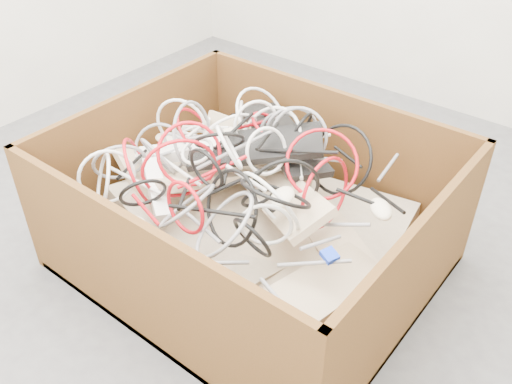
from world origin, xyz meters
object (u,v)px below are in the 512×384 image
Objects in this scene: power_strip_right at (157,189)px; power_strip_left at (181,151)px; cardboard_box at (249,231)px; vga_plug at (330,255)px.

power_strip_left is at bearing 144.18° from power_strip_right.
power_strip_right is at bearing -138.56° from cardboard_box.
power_strip_right is at bearing -96.93° from power_strip_left.
vga_plug is (0.70, -0.12, -0.01)m from power_strip_left.
vga_plug is at bearing -36.61° from power_strip_left.
cardboard_box is 0.37m from power_strip_left.
power_strip_right is 6.08× the size of vga_plug.
power_strip_right reaches higher than vga_plug.
cardboard_box is 3.59× the size of power_strip_left.
power_strip_left reaches higher than vga_plug.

